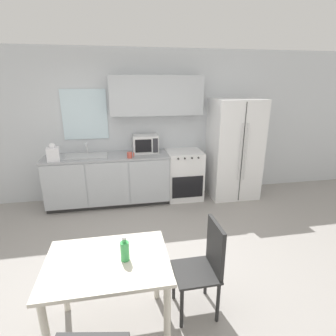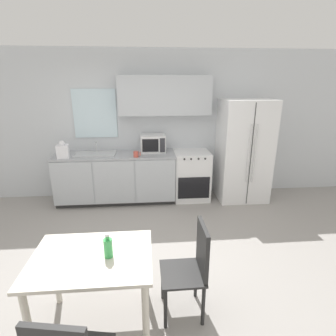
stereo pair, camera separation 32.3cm
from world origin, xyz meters
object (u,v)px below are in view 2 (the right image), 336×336
object	(u,v)px
dining_table	(93,268)
drink_bottle	(108,247)
microwave	(153,143)
oven_range	(191,175)
dining_chair_side	(193,264)
refrigerator	(244,151)
coffee_mug	(136,154)

from	to	relation	value
dining_table	drink_bottle	world-z (taller)	drink_bottle
drink_bottle	microwave	bearing A→B (deg)	80.77
oven_range	microwave	world-z (taller)	microwave
microwave	dining_chair_side	world-z (taller)	microwave
oven_range	dining_table	bearing A→B (deg)	-115.84
oven_range	dining_table	xyz separation A→B (m)	(-1.31, -2.71, 0.16)
oven_range	dining_table	size ratio (longest dim) A/B	0.91
dining_table	dining_chair_side	size ratio (longest dim) A/B	1.08
oven_range	dining_chair_side	world-z (taller)	dining_chair_side
refrigerator	coffee_mug	bearing A→B (deg)	-174.46
refrigerator	dining_chair_side	bearing A→B (deg)	-118.37
dining_table	coffee_mug	bearing A→B (deg)	82.87
microwave	coffee_mug	xyz separation A→B (m)	(-0.30, -0.34, -0.11)
oven_range	dining_table	distance (m)	3.01
microwave	dining_table	xyz separation A→B (m)	(-0.60, -2.80, -0.44)
refrigerator	microwave	distance (m)	1.67
dining_chair_side	drink_bottle	bearing A→B (deg)	97.90
microwave	dining_table	world-z (taller)	microwave
drink_bottle	oven_range	bearing A→B (deg)	66.85
dining_table	refrigerator	bearing A→B (deg)	49.52
coffee_mug	dining_chair_side	size ratio (longest dim) A/B	0.13
dining_chair_side	drink_bottle	world-z (taller)	drink_bottle
coffee_mug	oven_range	bearing A→B (deg)	13.71
refrigerator	coffee_mug	size ratio (longest dim) A/B	15.08
coffee_mug	dining_chair_side	world-z (taller)	coffee_mug
refrigerator	coffee_mug	distance (m)	1.96
dining_chair_side	drink_bottle	size ratio (longest dim) A/B	4.29
microwave	drink_bottle	bearing A→B (deg)	-99.23
oven_range	dining_chair_side	xyz separation A→B (m)	(-0.43, -2.62, 0.08)
dining_chair_side	microwave	bearing A→B (deg)	5.31
refrigerator	microwave	size ratio (longest dim) A/B	4.16
oven_range	coffee_mug	distance (m)	1.15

